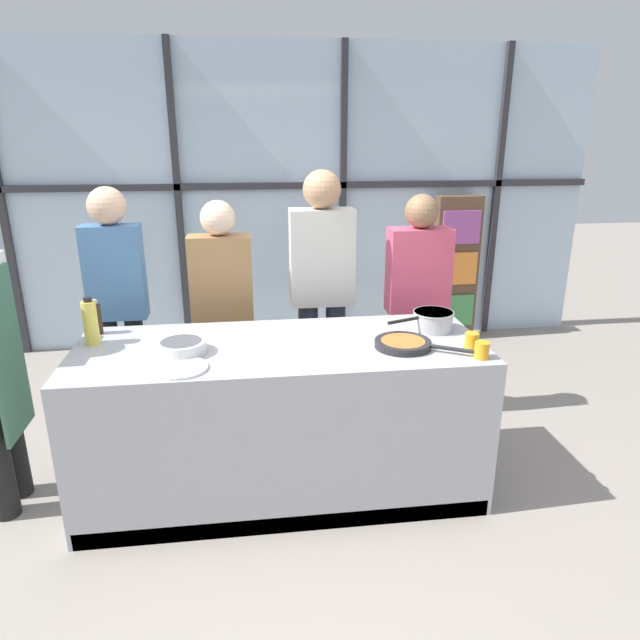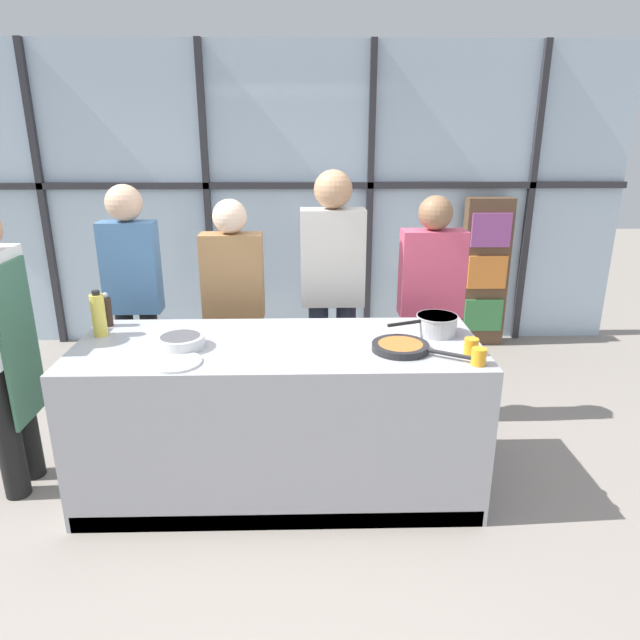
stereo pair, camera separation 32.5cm
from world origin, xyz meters
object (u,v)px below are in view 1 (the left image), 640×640
at_px(frying_pan, 404,344).
at_px(mixing_bowl, 181,347).
at_px(spectator_far_left, 117,295).
at_px(spectator_center_right, 322,284).
at_px(saucepan, 433,320).
at_px(oil_bottle, 91,322).
at_px(white_plate, 180,368).
at_px(pepper_grinder, 97,318).
at_px(spectator_center_left, 223,304).
at_px(juice_glass_near, 482,350).
at_px(spectator_far_right, 417,296).
at_px(juice_glass_far, 472,341).

bearing_deg(frying_pan, mixing_bowl, 176.52).
distance_m(spectator_far_left, spectator_center_right, 1.36).
relative_size(saucepan, oil_bottle, 1.57).
xyz_separation_m(spectator_center_right, white_plate, (-0.86, -1.06, -0.12)).
height_order(frying_pan, pepper_grinder, pepper_grinder).
height_order(spectator_center_left, juice_glass_near, spectator_center_left).
bearing_deg(white_plate, mixing_bowl, 92.87).
bearing_deg(spectator_center_left, spectator_far_right, -180.00).
relative_size(oil_bottle, juice_glass_near, 3.05).
height_order(spectator_center_left, oil_bottle, spectator_center_left).
relative_size(spectator_far_left, frying_pan, 3.37).
relative_size(spectator_center_left, frying_pan, 3.18).
height_order(frying_pan, juice_glass_near, juice_glass_near).
distance_m(spectator_far_right, mixing_bowl, 1.76).
bearing_deg(frying_pan, oil_bottle, 170.77).
xyz_separation_m(mixing_bowl, juice_glass_far, (1.56, -0.13, 0.01)).
bearing_deg(oil_bottle, white_plate, -39.63).
distance_m(spectator_far_left, juice_glass_far, 2.27).
bearing_deg(spectator_far_left, saucepan, 161.08).
xyz_separation_m(oil_bottle, juice_glass_near, (2.06, -0.48, -0.08)).
bearing_deg(spectator_far_right, juice_glass_near, 90.67).
distance_m(spectator_far_left, oil_bottle, 0.64).
bearing_deg(mixing_bowl, spectator_center_left, 77.39).
distance_m(frying_pan, saucepan, 0.35).
xyz_separation_m(spectator_far_right, oil_bottle, (-2.05, -0.64, 0.11)).
height_order(spectator_center_right, frying_pan, spectator_center_right).
distance_m(spectator_center_right, frying_pan, 0.98).
height_order(mixing_bowl, juice_glass_far, juice_glass_far).
distance_m(spectator_center_right, juice_glass_far, 1.20).
xyz_separation_m(spectator_center_right, saucepan, (0.57, -0.66, -0.07)).
bearing_deg(spectator_center_left, pepper_grinder, 33.85).
height_order(frying_pan, juice_glass_far, juice_glass_far).
xyz_separation_m(spectator_center_right, spectator_far_right, (0.68, -0.00, -0.11)).
bearing_deg(white_plate, spectator_center_right, 51.19).
height_order(spectator_center_right, pepper_grinder, spectator_center_right).
height_order(spectator_far_left, juice_glass_far, spectator_far_left).
bearing_deg(spectator_center_left, white_plate, 80.55).
relative_size(mixing_bowl, oil_bottle, 0.98).
relative_size(white_plate, oil_bottle, 1.03).
distance_m(white_plate, pepper_grinder, 0.80).
height_order(mixing_bowl, pepper_grinder, pepper_grinder).
bearing_deg(white_plate, pepper_grinder, 131.50).
relative_size(spectator_center_right, mixing_bowl, 6.79).
bearing_deg(pepper_grinder, white_plate, -48.50).
height_order(mixing_bowl, oil_bottle, oil_bottle).
relative_size(juice_glass_near, juice_glass_far, 1.00).
bearing_deg(juice_glass_far, spectator_far_left, 154.52).
height_order(spectator_far_left, frying_pan, spectator_far_left).
bearing_deg(pepper_grinder, juice_glass_near, -17.31).
relative_size(spectator_center_left, mixing_bowl, 6.09).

